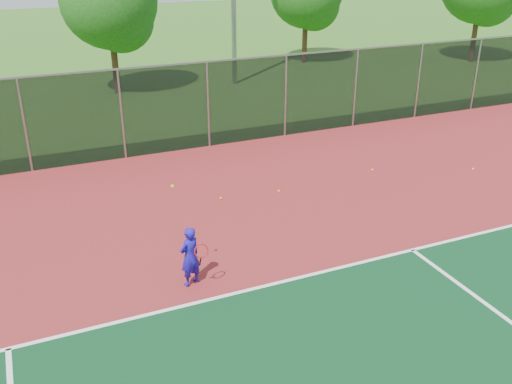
% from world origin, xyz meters
% --- Properties ---
extents(ground, '(120.00, 120.00, 0.00)m').
position_xyz_m(ground, '(0.00, 0.00, 0.00)').
color(ground, '#2F631C').
rests_on(ground, ground).
extents(court_apron, '(30.00, 20.00, 0.02)m').
position_xyz_m(court_apron, '(0.00, 2.00, 0.01)').
color(court_apron, maroon).
rests_on(court_apron, ground).
extents(fence_back, '(30.00, 0.06, 3.03)m').
position_xyz_m(fence_back, '(0.00, 12.00, 1.56)').
color(fence_back, black).
rests_on(fence_back, court_apron).
extents(tennis_player, '(0.59, 0.66, 2.34)m').
position_xyz_m(tennis_player, '(-3.29, 3.73, 0.71)').
color(tennis_player, '#1D11A3').
rests_on(tennis_player, court_apron).
extents(practice_ball_0, '(0.07, 0.07, 0.07)m').
position_xyz_m(practice_ball_0, '(3.99, 7.65, 0.06)').
color(practice_ball_0, '#C7D618').
rests_on(practice_ball_0, court_apron).
extents(practice_ball_1, '(0.07, 0.07, 0.07)m').
position_xyz_m(practice_ball_1, '(-1.20, 7.55, 0.06)').
color(practice_ball_1, '#C7D618').
rests_on(practice_ball_1, court_apron).
extents(practice_ball_2, '(0.07, 0.07, 0.07)m').
position_xyz_m(practice_ball_2, '(7.01, 6.42, 0.06)').
color(practice_ball_2, '#C7D618').
rests_on(practice_ball_2, court_apron).
extents(practice_ball_3, '(0.07, 0.07, 0.07)m').
position_xyz_m(practice_ball_3, '(0.53, 7.34, 0.06)').
color(practice_ball_3, '#C7D618').
rests_on(practice_ball_3, court_apron).
extents(tree_back_left, '(4.39, 4.39, 6.45)m').
position_xyz_m(tree_back_left, '(-1.42, 20.95, 4.05)').
color(tree_back_left, '#3B2215').
rests_on(tree_back_left, ground).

